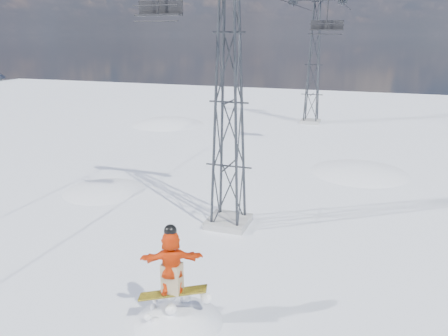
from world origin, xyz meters
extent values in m
plane|color=white|center=(0.00, 0.00, 0.00)|extent=(120.00, 120.00, 0.00)
sphere|color=white|center=(-7.00, 10.00, -7.65)|extent=(16.00, 16.00, 16.00)
sphere|color=white|center=(6.00, 18.00, -9.50)|extent=(20.00, 20.00, 20.00)
sphere|color=white|center=(-12.00, 28.00, -10.40)|extent=(22.00, 22.00, 22.00)
cube|color=#999999|center=(0.80, 8.00, 0.15)|extent=(1.80, 1.80, 0.30)
cube|color=#999999|center=(0.80, 33.00, 0.15)|extent=(1.80, 1.80, 0.30)
cube|color=#2D3034|center=(-1.40, 33.00, 11.05)|extent=(0.80, 0.25, 0.50)
cube|color=#2D3034|center=(3.00, 33.00, 11.05)|extent=(0.80, 0.25, 0.50)
cube|color=gold|center=(1.59, 0.64, 1.17)|extent=(1.97, 0.88, 0.42)
imported|color=#EA3D0A|center=(1.59, 0.64, 2.14)|extent=(1.84, 1.23, 1.90)
cube|color=#9F8862|center=(1.59, 0.64, 1.62)|extent=(0.65, 0.59, 0.87)
sphere|color=black|center=(1.59, 0.64, 3.07)|extent=(0.36, 0.36, 0.36)
cube|color=black|center=(-1.40, 6.31, 8.86)|extent=(1.81, 0.41, 0.07)
cube|color=black|center=(-1.40, 6.51, 9.13)|extent=(1.81, 0.05, 0.50)
cylinder|color=black|center=(-1.40, 6.08, 8.63)|extent=(1.81, 0.05, 0.05)
cylinder|color=black|center=(-1.40, 6.04, 9.17)|extent=(1.81, 0.05, 0.05)
cylinder|color=black|center=(3.00, 21.88, 9.66)|extent=(0.09, 0.09, 2.38)
cube|color=black|center=(3.00, 21.88, 8.47)|extent=(2.16, 0.49, 0.09)
cube|color=black|center=(3.00, 22.12, 8.80)|extent=(2.16, 0.06, 0.59)
cylinder|color=black|center=(3.00, 21.61, 8.20)|extent=(2.16, 0.06, 0.06)
cylinder|color=black|center=(3.00, 21.56, 8.85)|extent=(2.16, 0.05, 0.05)
camera|label=1|loc=(6.48, -9.06, 8.14)|focal=35.00mm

